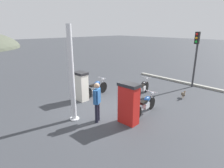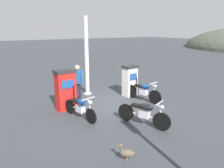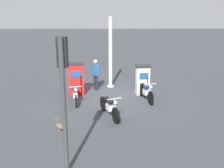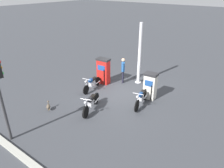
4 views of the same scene
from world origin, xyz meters
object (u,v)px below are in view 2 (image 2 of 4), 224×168
at_px(motorcycle_extra, 144,113).
at_px(canopy_support_pole, 87,58).
at_px(attendant_person, 78,80).
at_px(fuel_pump_near, 66,90).
at_px(motorcycle_far_pump, 143,91).
at_px(wandering_duck, 127,153).
at_px(fuel_pump_far, 130,81).
at_px(motorcycle_near_pump, 80,107).

relative_size(motorcycle_extra, canopy_support_pole, 0.50).
xyz_separation_m(motorcycle_extra, attendant_person, (-3.80, -0.66, 0.50)).
height_order(fuel_pump_near, motorcycle_extra, fuel_pump_near).
xyz_separation_m(motorcycle_far_pump, canopy_support_pole, (-2.43, -1.62, 1.37)).
bearing_deg(wandering_duck, motorcycle_extra, 126.56).
distance_m(fuel_pump_far, motorcycle_extra, 3.45).
xyz_separation_m(motorcycle_far_pump, wandering_duck, (3.27, -3.52, -0.26)).
xyz_separation_m(motorcycle_near_pump, motorcycle_extra, (1.76, 1.55, -0.01)).
relative_size(fuel_pump_near, motorcycle_far_pump, 0.86).
xyz_separation_m(motorcycle_near_pump, wandering_duck, (3.06, -0.21, -0.24)).
distance_m(motorcycle_near_pump, motorcycle_far_pump, 3.32).
relative_size(fuel_pump_near, motorcycle_near_pump, 0.89).
bearing_deg(attendant_person, fuel_pump_near, -48.17).
height_order(fuel_pump_far, canopy_support_pole, canopy_support_pole).
height_order(attendant_person, wandering_duck, attendant_person).
distance_m(motorcycle_extra, canopy_support_pole, 4.62).
height_order(fuel_pump_near, fuel_pump_far, fuel_pump_near).
bearing_deg(wandering_duck, motorcycle_far_pump, 132.89).
bearing_deg(attendant_person, canopy_support_pole, 126.60).
bearing_deg(fuel_pump_near, motorcycle_extra, 28.50).
distance_m(fuel_pump_far, motorcycle_far_pump, 1.03).
height_order(wandering_duck, canopy_support_pole, canopy_support_pole).
distance_m(motorcycle_near_pump, motorcycle_extra, 2.34).
xyz_separation_m(fuel_pump_far, motorcycle_far_pump, (0.99, 0.02, -0.29)).
bearing_deg(motorcycle_near_pump, attendant_person, 156.57).
xyz_separation_m(fuel_pump_far, attendant_person, (-0.84, -2.41, 0.17)).
height_order(motorcycle_far_pump, canopy_support_pole, canopy_support_pole).
bearing_deg(motorcycle_near_pump, motorcycle_far_pump, 93.64).
distance_m(fuel_pump_near, attendant_person, 1.27).
height_order(fuel_pump_near, attendant_person, fuel_pump_near).
distance_m(motorcycle_far_pump, motorcycle_extra, 2.64).
height_order(motorcycle_near_pump, motorcycle_extra, motorcycle_extra).
bearing_deg(attendant_person, wandering_duck, -12.11).
height_order(fuel_pump_near, wandering_duck, fuel_pump_near).
relative_size(motorcycle_extra, wandering_duck, 4.14).
xyz_separation_m(fuel_pump_far, motorcycle_extra, (2.96, -1.75, -0.33)).
bearing_deg(canopy_support_pole, motorcycle_far_pump, 33.61).
height_order(motorcycle_near_pump, attendant_person, attendant_person).
bearing_deg(fuel_pump_near, wandering_duck, -2.07).
bearing_deg(canopy_support_pole, motorcycle_near_pump, -32.68).
distance_m(motorcycle_extra, attendant_person, 3.89).
bearing_deg(canopy_support_pole, motorcycle_extra, -1.91).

